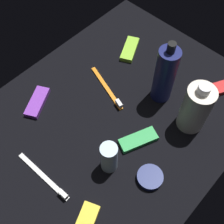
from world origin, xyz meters
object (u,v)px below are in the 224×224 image
at_px(lotion_bottle, 165,75).
at_px(snack_bar_red, 212,90).
at_px(toothbrush_orange, 108,90).
at_px(snack_bar_purple, 37,102).
at_px(bodywash_bottle, 196,108).
at_px(deodorant_stick, 109,158).
at_px(toothbrush_white, 46,178).
at_px(snack_bar_lime, 130,49).
at_px(cream_tin_left, 150,177).
at_px(snack_bar_green, 138,140).

relative_size(lotion_bottle, snack_bar_red, 2.04).
bearing_deg(toothbrush_orange, snack_bar_purple, -34.42).
xyz_separation_m(bodywash_bottle, deodorant_stick, (0.25, -0.08, -0.03)).
relative_size(toothbrush_white, snack_bar_lime, 1.73).
distance_m(lotion_bottle, toothbrush_orange, 0.18).
distance_m(toothbrush_white, snack_bar_purple, 0.24).
xyz_separation_m(lotion_bottle, snack_bar_purple, (0.27, -0.24, -0.09)).
height_order(lotion_bottle, bodywash_bottle, lotion_bottle).
bearing_deg(lotion_bottle, cream_tin_left, 32.31).
distance_m(toothbrush_white, toothbrush_orange, 0.32).
bearing_deg(deodorant_stick, bodywash_bottle, 162.56).
xyz_separation_m(snack_bar_lime, snack_bar_red, (-0.04, 0.29, 0.00)).
distance_m(lotion_bottle, bodywash_bottle, 0.12).
xyz_separation_m(bodywash_bottle, snack_bar_red, (-0.13, -0.01, -0.07)).
height_order(lotion_bottle, deodorant_stick, lotion_bottle).
xyz_separation_m(bodywash_bottle, toothbrush_white, (0.38, -0.17, -0.07)).
bearing_deg(deodorant_stick, snack_bar_purple, -89.34).
xyz_separation_m(bodywash_bottle, snack_bar_green, (0.14, -0.07, -0.07)).
bearing_deg(deodorant_stick, lotion_bottle, -171.07).
height_order(snack_bar_lime, snack_bar_purple, same).
bearing_deg(snack_bar_purple, snack_bar_green, 81.59).
height_order(deodorant_stick, snack_bar_red, deodorant_stick).
relative_size(deodorant_stick, snack_bar_red, 0.98).
xyz_separation_m(deodorant_stick, snack_bar_purple, (0.00, -0.29, -0.04)).
bearing_deg(toothbrush_white, toothbrush_orange, -166.22).
height_order(lotion_bottle, snack_bar_purple, lotion_bottle).
bearing_deg(cream_tin_left, bodywash_bottle, -173.99).
xyz_separation_m(toothbrush_white, snack_bar_lime, (-0.48, -0.14, 0.00)).
height_order(snack_bar_purple, snack_bar_red, same).
relative_size(snack_bar_lime, snack_bar_purple, 1.00).
relative_size(bodywash_bottle, toothbrush_orange, 0.97).
height_order(snack_bar_purple, cream_tin_left, cream_tin_left).
distance_m(lotion_bottle, cream_tin_left, 0.28).
xyz_separation_m(lotion_bottle, deodorant_stick, (0.27, 0.04, -0.04)).
height_order(bodywash_bottle, cream_tin_left, bodywash_bottle).
bearing_deg(lotion_bottle, deodorant_stick, 8.93).
relative_size(snack_bar_lime, cream_tin_left, 1.57).
bearing_deg(snack_bar_green, cream_tin_left, 78.86).
xyz_separation_m(deodorant_stick, toothbrush_white, (0.14, -0.09, -0.04)).
relative_size(snack_bar_green, cream_tin_left, 1.57).
bearing_deg(snack_bar_purple, toothbrush_white, 27.44).
distance_m(lotion_bottle, snack_bar_green, 0.19).
bearing_deg(snack_bar_red, cream_tin_left, 34.18).
bearing_deg(snack_bar_red, snack_bar_green, 17.10).
height_order(lotion_bottle, snack_bar_lime, lotion_bottle).
height_order(bodywash_bottle, deodorant_stick, bodywash_bottle).
height_order(lotion_bottle, cream_tin_left, lotion_bottle).
bearing_deg(bodywash_bottle, deodorant_stick, -17.44).
height_order(deodorant_stick, snack_bar_green, deodorant_stick).
bearing_deg(snack_bar_purple, lotion_bottle, 109.43).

